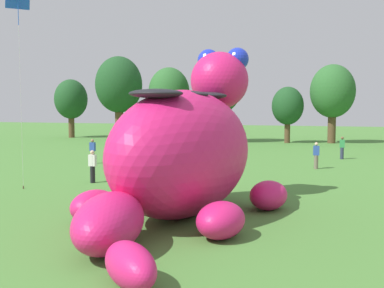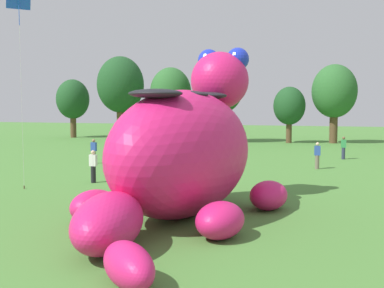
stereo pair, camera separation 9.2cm
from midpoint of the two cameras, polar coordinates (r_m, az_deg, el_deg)
name	(u,v)px [view 1 (the left image)]	position (r m, az deg, el deg)	size (l,w,h in m)	color
ground_plane	(166,213)	(18.03, -3.30, -8.28)	(160.00, 160.00, 0.00)	#4C8438
giant_inflatable_creature	(184,151)	(17.20, -1.12, -0.87)	(7.13, 12.94, 6.50)	#E01E6B
car_orange	(137,137)	(47.52, -6.74, 0.80)	(2.24, 4.25, 1.72)	orange
car_silver	(171,138)	(46.53, -2.58, 0.74)	(2.13, 4.20, 1.72)	#B7BABF
car_red	(206,138)	(46.52, 1.67, 0.74)	(2.07, 4.17, 1.72)	red
tree_far_left	(71,100)	(61.64, -14.46, 5.22)	(4.13, 4.13, 7.34)	brown
tree_left	(119,85)	(56.93, -8.88, 7.03)	(5.55, 5.55, 9.85)	brown
tree_mid_left	(169,93)	(54.81, -2.84, 6.20)	(4.75, 4.75, 8.43)	brown
tree_centre_left	(218,85)	(52.03, 3.11, 7.11)	(5.39, 5.39, 9.58)	brown
tree_centre	(288,106)	(52.11, 11.44, 4.50)	(3.42, 3.42, 6.07)	brown
tree_centre_right	(333,92)	(52.91, 16.57, 6.08)	(4.76, 4.76, 8.44)	brown
spectator_near_inflatable	(93,167)	(25.24, -12.03, -2.69)	(0.38, 0.26, 1.71)	black
spectator_mid_field	(316,156)	(31.09, 14.69, -1.37)	(0.38, 0.26, 1.71)	#726656
spectator_by_cars	(93,151)	(33.58, -11.99, -0.88)	(0.38, 0.26, 1.71)	#726656
spectator_wandering	(342,148)	(37.33, 17.61, -0.45)	(0.38, 0.26, 1.71)	#2D334C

